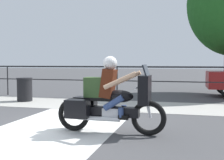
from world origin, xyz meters
The scene contains 6 objects.
ground_plane centered at (0.00, 0.00, 0.00)m, with size 120.00×120.00×0.00m, color #424244.
sidewalk_band centered at (0.00, 3.40, 0.01)m, with size 44.00×2.40×0.01m, color #A8A59E.
crosswalk_band centered at (-0.11, -0.20, 0.00)m, with size 2.67×6.00×0.01m, color silver.
fence_railing centered at (0.00, 5.21, 1.04)m, with size 36.00×0.05×1.33m.
motorcycle centered at (1.14, -0.29, 0.71)m, with size 2.33×0.76×1.61m.
trash_bin centered at (-3.19, 3.52, 0.45)m, with size 0.59×0.59×0.89m.
Camera 1 is at (2.65, -5.88, 1.48)m, focal length 45.00 mm.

